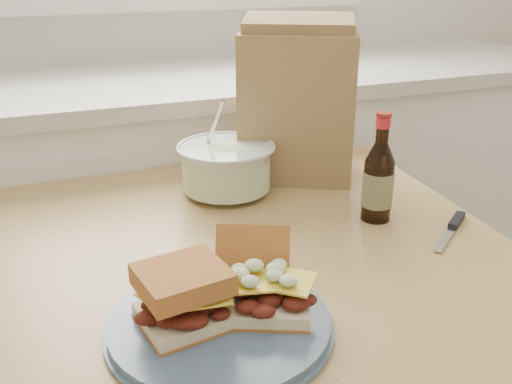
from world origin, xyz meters
name	(u,v)px	position (x,y,z in m)	size (l,w,h in m)	color
cabinet_run	(206,218)	(0.00, 1.70, 0.47)	(2.50, 0.64, 0.94)	white
dining_table	(247,301)	(-0.15, 0.93, 0.67)	(1.00, 1.00, 0.78)	tan
plate	(220,324)	(-0.27, 0.71, 0.79)	(0.31, 0.31, 0.02)	#495C76
sandwich_left	(183,296)	(-0.32, 0.72, 0.84)	(0.13, 0.12, 0.08)	beige
sandwich_right	(262,281)	(-0.20, 0.73, 0.83)	(0.15, 0.20, 0.10)	beige
coleslaw_bowl	(226,170)	(-0.10, 1.18, 0.83)	(0.21, 0.21, 0.21)	silver
beer_bottle	(378,181)	(0.13, 0.94, 0.86)	(0.06, 0.06, 0.21)	black
knife	(454,225)	(0.25, 0.86, 0.79)	(0.15, 0.12, 0.01)	silver
paper_bag	(297,107)	(0.08, 1.22, 0.94)	(0.25, 0.16, 0.33)	#9E7D4C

